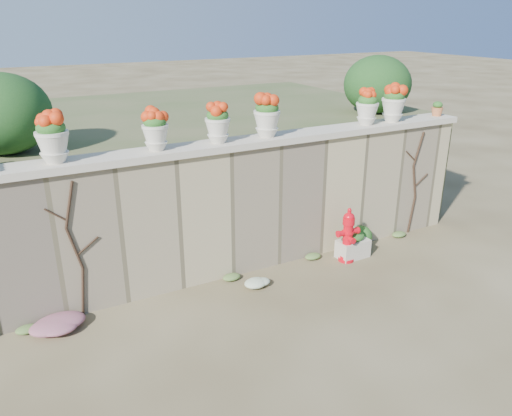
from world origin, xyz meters
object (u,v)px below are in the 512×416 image
planter_box (353,246)px  urn_pot_0 (52,138)px  fire_hydrant (348,235)px  terracotta_pot (437,109)px

planter_box → urn_pot_0: size_ratio=0.85×
fire_hydrant → planter_box: bearing=21.2°
fire_hydrant → planter_box: size_ratio=1.72×
fire_hydrant → planter_box: 0.32m
planter_box → urn_pot_0: bearing=171.6°
fire_hydrant → planter_box: (0.17, 0.06, -0.26)m
fire_hydrant → urn_pot_0: urn_pot_0 is taller
fire_hydrant → terracotta_pot: bearing=17.3°
planter_box → fire_hydrant: bearing=-163.0°
fire_hydrant → planter_box: fire_hydrant is taller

